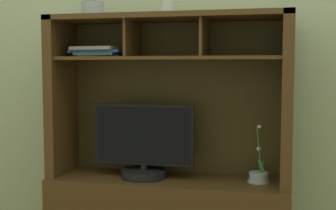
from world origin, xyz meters
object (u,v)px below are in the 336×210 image
media_console (168,194)px  magazine_stack_left (100,51)px  potted_orchid (259,176)px  tv_monitor (144,147)px  diffuser_bottle (168,5)px  potted_succulent (92,3)px

media_console → magazine_stack_left: (-0.42, -0.02, 0.85)m
potted_orchid → magazine_stack_left: 1.19m
media_console → tv_monitor: media_console is taller
media_console → tv_monitor: 0.32m
potted_orchid → diffuser_bottle: (-0.53, -0.01, 0.98)m
potted_orchid → magazine_stack_left: bearing=-178.4°
media_console → diffuser_bottle: (-0.00, -0.00, 1.12)m
diffuser_bottle → potted_succulent: size_ratio=1.27×
magazine_stack_left → diffuser_bottle: 0.50m
potted_orchid → magazine_stack_left: size_ratio=0.99×
magazine_stack_left → tv_monitor: bearing=-4.0°
media_console → diffuser_bottle: bearing=-90.0°
potted_succulent → media_console: bearing=3.0°
tv_monitor → potted_orchid: bearing=3.9°
potted_orchid → potted_succulent: size_ratio=1.59×
diffuser_bottle → tv_monitor: bearing=-167.8°
tv_monitor → potted_orchid: size_ratio=1.82×
magazine_stack_left → diffuser_bottle: bearing=1.5°
magazine_stack_left → potted_succulent: (-0.04, -0.01, 0.29)m
potted_succulent → magazine_stack_left: bearing=11.6°
potted_succulent → tv_monitor: bearing=-2.1°
potted_succulent → potted_orchid: bearing=2.0°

